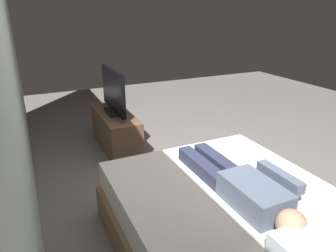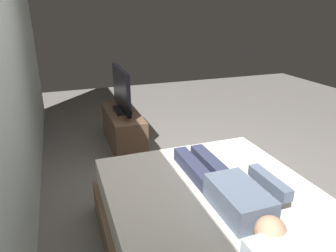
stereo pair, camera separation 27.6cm
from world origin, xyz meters
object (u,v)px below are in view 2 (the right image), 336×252
at_px(bed, 223,236).
at_px(tv, 121,91).
at_px(tv_stand, 123,129).
at_px(person, 230,190).
at_px(remote, 265,178).

relative_size(bed, tv, 2.30).
relative_size(tv_stand, tv, 1.25).
bearing_deg(tv, tv_stand, 0.00).
bearing_deg(bed, tv, 5.57).
height_order(person, remote, person).
bearing_deg(person, tv_stand, 6.89).
distance_m(bed, tv, 2.41).
bearing_deg(person, bed, 119.51).
bearing_deg(tv_stand, tv, 0.00).
height_order(remote, tv_stand, remote).
relative_size(bed, person, 1.61).
relative_size(person, tv_stand, 1.15).
distance_m(bed, remote, 0.57).
relative_size(bed, tv_stand, 1.84).
bearing_deg(tv_stand, person, -173.11).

